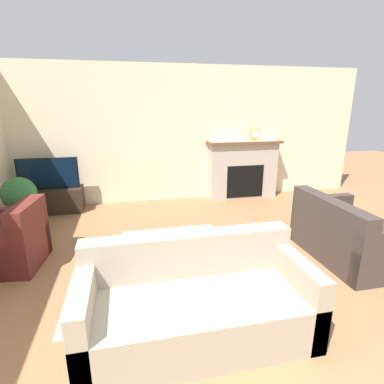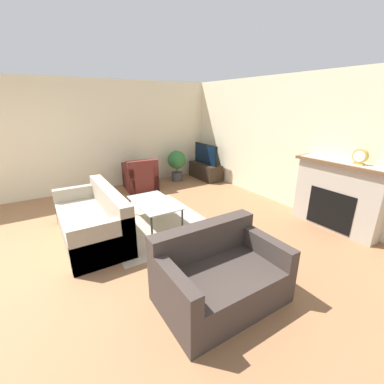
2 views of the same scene
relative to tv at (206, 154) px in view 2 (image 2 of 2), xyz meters
name	(u,v)px [view 2 (image 2 of 2)]	position (x,y,z in m)	size (l,w,h in m)	color
ground_plane	(19,263)	(2.11, -4.69, -0.74)	(20.00, 20.00, 0.00)	#936642
wall_back	(273,141)	(2.11, 0.34, 0.61)	(8.64, 0.06, 2.70)	beige
wall_left	(121,135)	(-0.74, -2.19, 0.61)	(0.06, 8.00, 2.70)	beige
area_rug	(153,221)	(1.87, -2.52, -0.74)	(2.36, 1.87, 0.00)	#B7A88E
fireplace	(337,195)	(3.82, 0.15, -0.10)	(1.57, 0.38, 1.22)	#B2A899
tv_stand	(205,171)	(0.00, 0.00, -0.51)	(1.10, 0.46, 0.45)	#2D2319
tv	(206,154)	(0.00, 0.00, 0.00)	(1.04, 0.06, 0.57)	black
couch_sectional	(94,221)	(1.92, -3.59, -0.45)	(1.93, 0.88, 0.82)	#9E937F
couch_loveseat	(219,276)	(4.15, -2.70, -0.45)	(0.92, 1.38, 0.82)	#3D332D
armchair_by_window	(141,178)	(-0.08, -1.99, -0.44)	(0.90, 0.84, 0.82)	#5B231E
coffee_table	(154,203)	(1.87, -2.47, -0.38)	(1.16, 0.67, 0.39)	#333338
potted_plant	(177,162)	(-0.26, -0.82, -0.20)	(0.52, 0.52, 0.87)	#47474C
mantel_clock	(360,157)	(4.05, 0.15, 0.61)	(0.22, 0.07, 0.25)	#B79338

